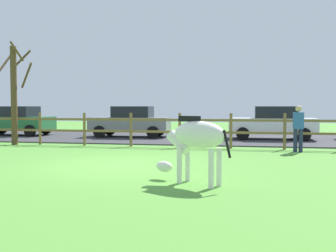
# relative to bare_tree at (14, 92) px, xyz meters

# --- Properties ---
(ground_plane) EXTENTS (60.00, 60.00, 0.00)m
(ground_plane) POSITION_rel_bare_tree_xyz_m (6.07, -4.77, -2.22)
(ground_plane) COLOR #549338
(parking_asphalt) EXTENTS (28.00, 7.40, 0.05)m
(parking_asphalt) POSITION_rel_bare_tree_xyz_m (6.07, 4.53, -2.20)
(parking_asphalt) COLOR #38383D
(parking_asphalt) RESTS_ON ground_plane
(paddock_fence) EXTENTS (21.93, 0.11, 1.35)m
(paddock_fence) POSITION_rel_bare_tree_xyz_m (5.97, 0.23, -1.46)
(paddock_fence) COLOR brown
(paddock_fence) RESTS_ON ground_plane
(bare_tree) EXTENTS (1.45, 1.30, 4.26)m
(bare_tree) POSITION_rel_bare_tree_xyz_m (0.00, 0.00, 0.00)
(bare_tree) COLOR #513A23
(bare_tree) RESTS_ON ground_plane
(zebra) EXTENTS (1.74, 1.19, 1.41)m
(zebra) POSITION_rel_bare_tree_xyz_m (8.45, -6.93, -1.30)
(zebra) COLOR white
(zebra) RESTS_ON ground_plane
(parked_car_green) EXTENTS (4.02, 1.92, 1.56)m
(parked_car_green) POSITION_rel_bare_tree_xyz_m (-2.73, 4.41, -1.38)
(parked_car_green) COLOR #236B38
(parked_car_green) RESTS_ON parking_asphalt
(parked_car_white) EXTENTS (4.00, 1.88, 1.56)m
(parked_car_white) POSITION_rel_bare_tree_xyz_m (10.78, 4.28, -1.38)
(parked_car_white) COLOR white
(parked_car_white) RESTS_ON parking_asphalt
(parked_car_grey) EXTENTS (4.06, 1.99, 1.56)m
(parked_car_grey) POSITION_rel_bare_tree_xyz_m (3.76, 4.40, -1.38)
(parked_car_grey) COLOR slate
(parked_car_grey) RESTS_ON parking_asphalt
(visitor_near_fence) EXTENTS (0.37, 0.24, 1.64)m
(visitor_near_fence) POSITION_rel_bare_tree_xyz_m (11.31, -0.58, -1.32)
(visitor_near_fence) COLOR #232847
(visitor_near_fence) RESTS_ON ground_plane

